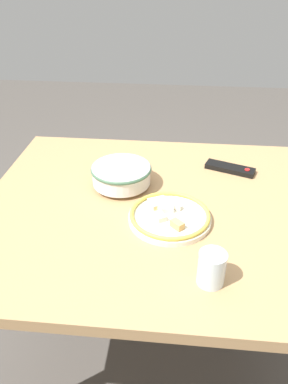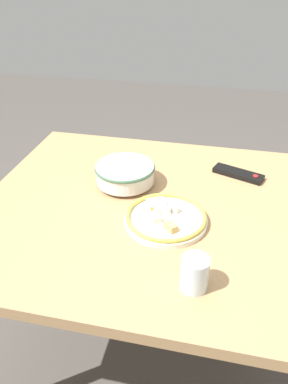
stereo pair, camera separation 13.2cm
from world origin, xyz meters
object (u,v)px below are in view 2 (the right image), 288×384
at_px(tv_remote, 238,174).
at_px(drinking_glass, 195,273).
at_px(noodle_bowl, 125,173).
at_px(food_plate, 165,218).

xyz_separation_m(tv_remote, drinking_glass, (-0.11, -0.63, 0.04)).
relative_size(noodle_bowl, food_plate, 0.83).
xyz_separation_m(noodle_bowl, food_plate, (0.19, -0.20, -0.03)).
bearing_deg(noodle_bowl, drinking_glass, -56.25).
bearing_deg(drinking_glass, noodle_bowl, 123.75).
bearing_deg(drinking_glass, food_plate, 114.62).
height_order(noodle_bowl, drinking_glass, drinking_glass).
bearing_deg(tv_remote, drinking_glass, 10.44).
bearing_deg(noodle_bowl, food_plate, -46.54).
height_order(noodle_bowl, food_plate, noodle_bowl).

